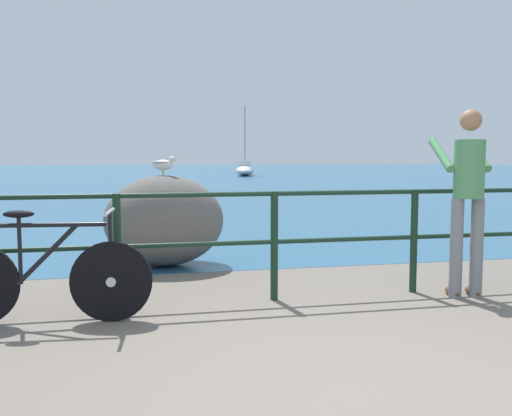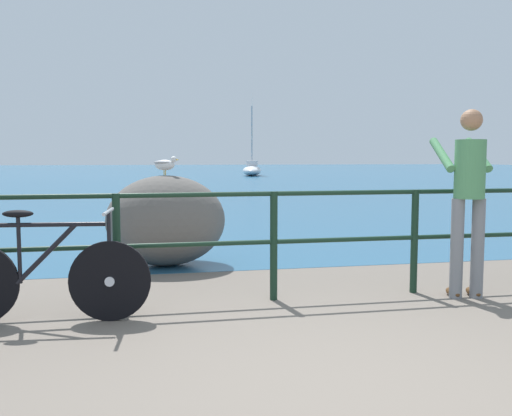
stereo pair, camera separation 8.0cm
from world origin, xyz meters
name	(u,v)px [view 2 (the right image)]	position (x,y,z in m)	size (l,w,h in m)	color
ground_plane	(171,192)	(0.00, 20.00, -0.05)	(120.00, 120.00, 0.10)	#6B6056
sea_surface	(154,172)	(0.00, 48.58, 0.00)	(120.00, 90.00, 0.01)	#285B7F
promenade_railing	(274,232)	(0.00, 2.19, 0.64)	(8.61, 0.07, 1.02)	black
bicycle	(44,275)	(-1.98, 1.84, 0.39)	(1.70, 0.48, 0.92)	black
person_at_railing	(468,194)	(1.81, 1.91, 0.99)	(0.51, 0.66, 1.78)	slate
breakwater_boulder_main	(166,221)	(-0.91, 4.10, 0.56)	(1.46, 1.14, 1.11)	#605B56
seagull	(165,164)	(-0.91, 4.16, 1.25)	(0.33, 0.22, 0.23)	gold
sailboat	(252,166)	(6.66, 36.80, 0.71)	(2.25, 4.58, 6.16)	white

